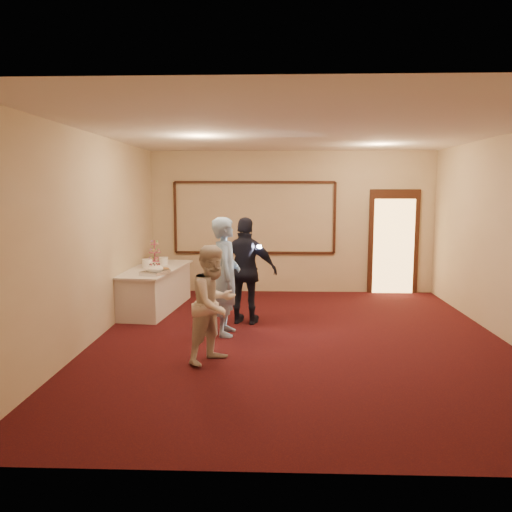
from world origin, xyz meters
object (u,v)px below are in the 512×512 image
(plate_stack_a, at_px, (147,263))
(woman, at_px, (214,304))
(plate_stack_b, at_px, (164,261))
(pavlova_tray, at_px, (155,270))
(cupcake_stand, at_px, (155,253))
(tart, at_px, (163,270))
(man, at_px, (226,276))
(guest, at_px, (246,271))
(buffet_table, at_px, (155,289))

(plate_stack_a, height_order, woman, woman)
(plate_stack_a, height_order, plate_stack_b, plate_stack_a)
(pavlova_tray, height_order, cupcake_stand, cupcake_stand)
(plate_stack_a, distance_m, plate_stack_b, 0.46)
(tart, height_order, man, man)
(man, height_order, woman, man)
(cupcake_stand, bearing_deg, guest, -43.27)
(guest, bearing_deg, cupcake_stand, -31.43)
(pavlova_tray, bearing_deg, guest, -7.65)
(cupcake_stand, height_order, tart, cupcake_stand)
(guest, bearing_deg, woman, 92.49)
(buffet_table, distance_m, woman, 3.14)
(tart, bearing_deg, buffet_table, 123.76)
(plate_stack_a, distance_m, guest, 2.08)
(plate_stack_b, xyz_separation_m, man, (1.39, -1.96, 0.05))
(guest, bearing_deg, tart, -8.56)
(pavlova_tray, xyz_separation_m, guest, (1.55, -0.21, 0.03))
(buffet_table, bearing_deg, tart, -56.24)
(cupcake_stand, xyz_separation_m, man, (1.68, -2.46, -0.04))
(buffet_table, height_order, tart, tart)
(guest, bearing_deg, plate_stack_a, -14.32)
(plate_stack_a, relative_size, woman, 0.13)
(pavlova_tray, relative_size, plate_stack_b, 3.08)
(tart, distance_m, man, 1.72)
(buffet_table, distance_m, cupcake_stand, 1.09)
(plate_stack_b, bearing_deg, guest, -38.73)
(plate_stack_a, relative_size, plate_stack_b, 1.12)
(cupcake_stand, relative_size, plate_stack_b, 2.62)
(plate_stack_a, bearing_deg, plate_stack_b, 62.40)
(man, bearing_deg, plate_stack_b, 34.33)
(plate_stack_b, xyz_separation_m, woman, (1.35, -3.18, -0.09))
(cupcake_stand, height_order, man, man)
(pavlova_tray, bearing_deg, tart, 81.31)
(cupcake_stand, height_order, guest, guest)
(buffet_table, relative_size, pavlova_tray, 4.20)
(buffet_table, xyz_separation_m, man, (1.47, -1.55, 0.51))
(plate_stack_a, relative_size, guest, 0.11)
(pavlova_tray, xyz_separation_m, cupcake_stand, (-0.39, 1.62, 0.09))
(plate_stack_a, xyz_separation_m, man, (1.60, -1.55, 0.04))
(pavlova_tray, bearing_deg, plate_stack_b, 95.08)
(plate_stack_b, xyz_separation_m, guest, (1.65, -1.33, 0.03))
(tart, xyz_separation_m, guest, (1.50, -0.56, 0.08))
(woman, bearing_deg, tart, 62.76)
(cupcake_stand, distance_m, man, 2.98)
(cupcake_stand, distance_m, guest, 2.67)
(cupcake_stand, distance_m, woman, 4.04)
(buffet_table, bearing_deg, plate_stack_a, 178.17)
(pavlova_tray, distance_m, plate_stack_a, 0.77)
(woman, relative_size, guest, 0.86)
(man, xyz_separation_m, woman, (-0.04, -1.22, -0.14))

